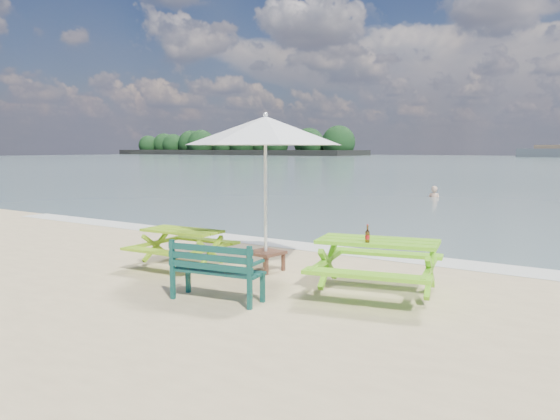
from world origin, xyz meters
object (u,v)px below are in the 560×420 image
Objects in this scene: picnic_table_right at (377,269)px; park_bench at (217,283)px; picnic_table_left at (182,249)px; swimmer at (434,204)px; side_table at (266,260)px; patio_umbrella at (265,131)px; beer_bottle at (367,237)px.

park_bench reaches higher than picnic_table_right.
picnic_table_right is (3.77, 0.21, 0.06)m from picnic_table_left.
side_table is at bearing -82.16° from swimmer.
picnic_table_left is 1.58m from side_table.
swimmer is at bearing 92.72° from picnic_table_left.
picnic_table_right is 0.73× the size of patio_umbrella.
picnic_table_left is at bearing 178.84° from beer_bottle.
picnic_table_left is at bearing -157.35° from patio_umbrella.
swimmer is (-4.58, 16.83, -0.72)m from picnic_table_right.
beer_bottle reaches higher than side_table.
park_bench is 2.02m from side_table.
picnic_table_left is at bearing 145.73° from park_bench.
side_table is at bearing 163.31° from beer_bottle.
patio_umbrella reaches higher than swimmer.
patio_umbrella reaches higher than beer_bottle.
beer_bottle is at bearing -97.43° from picnic_table_right.
park_bench is at bearing -144.22° from beer_bottle.
picnic_table_right is 3.64× the size of side_table.
picnic_table_left reaches higher than side_table.
patio_umbrella is 16.83m from swimmer.
beer_bottle reaches higher than picnic_table_right.
swimmer is (-4.54, 17.12, -1.24)m from beer_bottle.
beer_bottle reaches higher than picnic_table_left.
picnic_table_left is 3.77m from picnic_table_right.
beer_bottle is at bearing -16.69° from side_table.
patio_umbrella is 12.17× the size of beer_bottle.
park_bench is 0.45× the size of patio_umbrella.
side_table is at bearing 104.87° from park_bench.
picnic_table_left is 0.55× the size of patio_umbrella.
picnic_table_left reaches higher than swimmer.
picnic_table_right is at bearing -9.62° from side_table.
picnic_table_right is 8.87× the size of beer_bottle.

